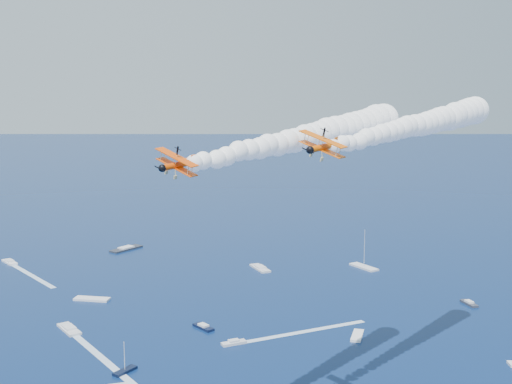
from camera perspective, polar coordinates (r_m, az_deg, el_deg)
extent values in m
cube|color=silver|center=(177.98, -1.97, -13.15)|extent=(7.01, 3.09, 0.70)
cube|color=silver|center=(194.62, -16.14, -11.53)|extent=(6.80, 11.41, 0.70)
cube|color=white|center=(273.85, -20.88, -5.79)|extent=(6.66, 10.14, 0.70)
cube|color=silver|center=(247.55, 0.36, -6.73)|extent=(5.19, 12.32, 0.70)
cube|color=white|center=(252.61, 9.48, -6.53)|extent=(7.32, 13.16, 0.70)
cube|color=black|center=(164.94, -11.47, -15.18)|extent=(6.37, 5.65, 0.70)
cube|color=#282C36|center=(282.52, -11.36, -4.92)|extent=(14.84, 12.62, 0.70)
cube|color=black|center=(189.34, -4.66, -11.78)|extent=(5.23, 7.75, 0.70)
cube|color=white|center=(184.88, 8.91, -12.39)|extent=(7.00, 8.76, 0.70)
cube|color=#323643|center=(219.01, 18.26, -9.31)|extent=(2.38, 7.08, 0.70)
cube|color=white|center=(219.11, -14.25, -9.12)|extent=(11.91, 8.50, 0.70)
cube|color=white|center=(187.30, 4.50, -12.12)|extent=(37.91, 7.25, 0.04)
cube|color=white|center=(173.40, -13.32, -14.13)|extent=(14.15, 36.61, 0.04)
cube|color=white|center=(252.19, -19.07, -7.01)|extent=(16.75, 35.74, 0.04)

